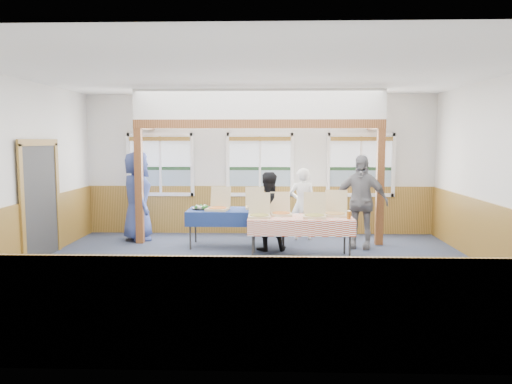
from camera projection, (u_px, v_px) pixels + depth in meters
floor at (255, 273)px, 8.17m from camera, size 8.00×8.00×0.00m
ceiling at (255, 74)px, 7.83m from camera, size 8.00×8.00×0.00m
wall_back at (260, 165)px, 11.48m from camera, size 8.00×0.00×8.00m
wall_front at (242, 203)px, 4.52m from camera, size 8.00×0.00×8.00m
wall_left at (10, 175)px, 8.13m from camera, size 0.00×8.00×8.00m
wall_right at (508, 176)px, 7.88m from camera, size 0.00×8.00×8.00m
wainscot_back at (260, 210)px, 11.57m from camera, size 7.98×0.05×1.10m
wainscot_front at (243, 314)px, 4.66m from camera, size 7.98×0.05×1.10m
wainscot_left at (15, 238)px, 8.23m from camera, size 0.05×6.98×1.10m
wainscot_right at (503, 241)px, 7.99m from camera, size 0.05×6.98×1.10m
cased_opening at (40, 201)px, 9.08m from camera, size 0.06×1.30×2.10m
window_left at (160, 161)px, 11.50m from camera, size 1.56×0.10×1.46m
window_mid at (260, 161)px, 11.43m from camera, size 1.56×0.10×1.46m
window_right at (361, 161)px, 11.36m from camera, size 1.56×0.10×1.46m
post_left at (139, 186)px, 10.41m from camera, size 0.15×0.15×2.40m
post_right at (380, 187)px, 10.25m from camera, size 0.15×0.15×2.40m
cross_beam at (259, 124)px, 10.19m from camera, size 5.15×0.18×0.18m
table_left at (238, 212)px, 10.14m from camera, size 2.06×0.97×0.76m
table_right at (300, 220)px, 9.17m from camera, size 1.92×0.85×0.76m
pizza_box_a at (218, 207)px, 10.04m from camera, size 0.50×0.57×0.46m
pizza_box_b at (255, 205)px, 10.28m from camera, size 0.43×0.51×0.43m
pizza_box_c at (259, 214)px, 9.09m from camera, size 0.40×0.49×0.43m
pizza_box_d at (281, 212)px, 9.36m from camera, size 0.42×0.50×0.42m
pizza_box_e at (315, 214)px, 9.08m from camera, size 0.44×0.53×0.44m
pizza_box_f at (335, 212)px, 9.28m from camera, size 0.50×0.58×0.46m
veggie_tray at (201, 208)px, 10.16m from camera, size 0.37×0.37×0.09m
drink_glass at (349, 215)px, 8.88m from camera, size 0.07×0.07×0.15m
woman_white at (302, 204)px, 10.79m from camera, size 0.57×0.38×1.56m
woman_black at (267, 211)px, 9.77m from camera, size 0.83×0.69×1.54m
man_blue at (137, 196)px, 10.75m from camera, size 0.94×1.11×1.92m
person_grey at (360, 202)px, 9.96m from camera, size 1.19×0.79×1.87m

